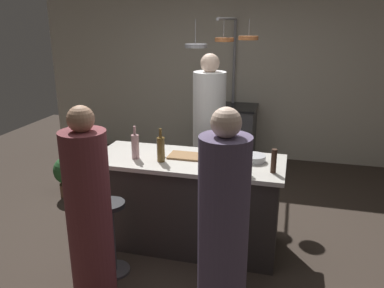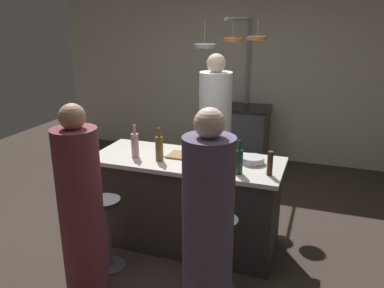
{
  "view_description": "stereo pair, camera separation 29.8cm",
  "coord_description": "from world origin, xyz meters",
  "views": [
    {
      "loc": [
        0.91,
        -3.33,
        2.16
      ],
      "look_at": [
        0.0,
        0.15,
        1.0
      ],
      "focal_mm": 36.56,
      "sensor_mm": 36.0,
      "label": 1
    },
    {
      "loc": [
        1.2,
        -3.24,
        2.16
      ],
      "look_at": [
        0.0,
        0.15,
        1.0
      ],
      "focal_mm": 36.56,
      "sensor_mm": 36.0,
      "label": 2
    }
  ],
  "objects": [
    {
      "name": "wine_bottle_green",
      "position": [
        0.54,
        -0.2,
        1.01
      ],
      "size": [
        0.07,
        0.07,
        0.3
      ],
      "color": "#193D23",
      "rests_on": "kitchen_island"
    },
    {
      "name": "kitchen_island",
      "position": [
        0.0,
        0.0,
        0.45
      ],
      "size": [
        1.8,
        0.72,
        0.9
      ],
      "color": "#332D2B",
      "rests_on": "ground_plane"
    },
    {
      "name": "bar_stool_right",
      "position": [
        0.52,
        -0.62,
        0.38
      ],
      "size": [
        0.28,
        0.28,
        0.68
      ],
      "color": "#4C4C51",
      "rests_on": "ground_plane"
    },
    {
      "name": "back_wall",
      "position": [
        0.0,
        2.85,
        1.3
      ],
      "size": [
        6.4,
        0.16,
        2.6
      ],
      "primitive_type": "cube",
      "color": "beige",
      "rests_on": "ground_plane"
    },
    {
      "name": "mixing_bowl_blue",
      "position": [
        0.41,
        -0.03,
        0.93
      ],
      "size": [
        0.19,
        0.19,
        0.06
      ],
      "primitive_type": "cylinder",
      "color": "#334C6B",
      "rests_on": "kitchen_island"
    },
    {
      "name": "chef",
      "position": [
        -0.02,
        1.02,
        0.83
      ],
      "size": [
        0.38,
        0.38,
        1.79
      ],
      "color": "white",
      "rests_on": "ground_plane"
    },
    {
      "name": "wine_bottle_dark",
      "position": [
        0.25,
        0.25,
        1.01
      ],
      "size": [
        0.07,
        0.07,
        0.3
      ],
      "color": "black",
      "rests_on": "kitchen_island"
    },
    {
      "name": "guest_right",
      "position": [
        0.52,
        -1.01,
        0.76
      ],
      "size": [
        0.35,
        0.35,
        1.64
      ],
      "color": "#594C6B",
      "rests_on": "ground_plane"
    },
    {
      "name": "mixing_bowl_steel",
      "position": [
        0.61,
        0.09,
        0.93
      ],
      "size": [
        0.22,
        0.22,
        0.06
      ],
      "primitive_type": "cylinder",
      "color": "#B7B7BC",
      "rests_on": "kitchen_island"
    },
    {
      "name": "ground_plane",
      "position": [
        0.0,
        0.0,
        0.0
      ],
      "size": [
        9.0,
        9.0,
        0.0
      ],
      "primitive_type": "plane",
      "color": "#382D26"
    },
    {
      "name": "wine_glass_near_left_guest",
      "position": [
        0.25,
        0.12,
        1.01
      ],
      "size": [
        0.07,
        0.07,
        0.15
      ],
      "color": "silver",
      "rests_on": "kitchen_island"
    },
    {
      "name": "pepper_mill",
      "position": [
        0.8,
        -0.14,
        1.01
      ],
      "size": [
        0.05,
        0.05,
        0.21
      ],
      "primitive_type": "cylinder",
      "color": "#382319",
      "rests_on": "kitchen_island"
    },
    {
      "name": "cutting_board",
      "position": [
        -0.04,
        0.05,
        0.91
      ],
      "size": [
        0.32,
        0.22,
        0.02
      ],
      "primitive_type": "cube",
      "color": "#997047",
      "rests_on": "kitchen_island"
    },
    {
      "name": "overhead_pot_rack",
      "position": [
        -0.0,
        1.9,
        1.69
      ],
      "size": [
        0.91,
        1.41,
        2.17
      ],
      "color": "gray",
      "rests_on": "ground_plane"
    },
    {
      "name": "wine_bottle_amber",
      "position": [
        -0.22,
        -0.13,
        1.02
      ],
      "size": [
        0.07,
        0.07,
        0.31
      ],
      "color": "brown",
      "rests_on": "kitchen_island"
    },
    {
      "name": "wine_bottle_rose",
      "position": [
        -0.48,
        -0.11,
        1.02
      ],
      "size": [
        0.07,
        0.07,
        0.31
      ],
      "color": "#B78C8E",
      "rests_on": "kitchen_island"
    },
    {
      "name": "guest_left",
      "position": [
        -0.49,
        -0.99,
        0.74
      ],
      "size": [
        0.34,
        0.34,
        1.59
      ],
      "color": "brown",
      "rests_on": "ground_plane"
    },
    {
      "name": "wine_glass_near_right_guest",
      "position": [
        -0.28,
        0.02,
        1.01
      ],
      "size": [
        0.07,
        0.07,
        0.15
      ],
      "color": "silver",
      "rests_on": "kitchen_island"
    },
    {
      "name": "stove_range",
      "position": [
        0.0,
        2.45,
        0.45
      ],
      "size": [
        0.8,
        0.64,
        0.89
      ],
      "color": "#47474C",
      "rests_on": "ground_plane"
    },
    {
      "name": "potted_plant",
      "position": [
        -1.76,
        0.7,
        0.3
      ],
      "size": [
        0.36,
        0.36,
        0.52
      ],
      "color": "brown",
      "rests_on": "ground_plane"
    },
    {
      "name": "bar_stool_left",
      "position": [
        -0.52,
        -0.62,
        0.38
      ],
      "size": [
        0.28,
        0.28,
        0.68
      ],
      "color": "#4C4C51",
      "rests_on": "ground_plane"
    }
  ]
}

